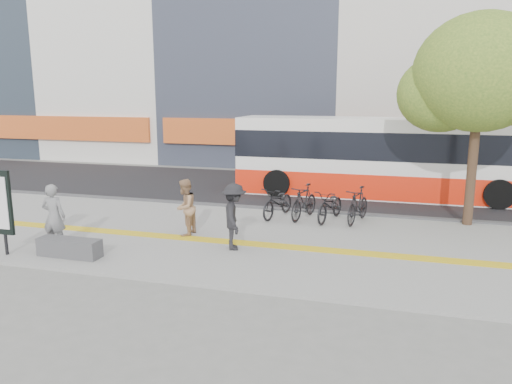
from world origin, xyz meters
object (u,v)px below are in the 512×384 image
(bench, at_px, (69,248))
(pedestrian_dark, at_px, (234,217))
(signboard, at_px, (2,204))
(pedestrian_tan, at_px, (185,207))
(street_tree, at_px, (479,76))
(seated_woman, at_px, (54,217))
(bus, at_px, (384,160))

(bench, distance_m, pedestrian_dark, 4.11)
(signboard, bearing_deg, pedestrian_tan, 38.03)
(bench, bearing_deg, street_tree, 31.62)
(bench, relative_size, street_tree, 0.25)
(street_tree, bearing_deg, bench, -148.38)
(signboard, relative_size, pedestrian_tan, 1.38)
(street_tree, xyz_separation_m, seated_woman, (-10.53, -5.56, -3.59))
(pedestrian_dark, bearing_deg, signboard, 89.38)
(street_tree, bearing_deg, bus, 125.50)
(pedestrian_tan, bearing_deg, signboard, -50.26)
(signboard, xyz_separation_m, seated_woman, (0.85, 0.76, -0.44))
(bus, bearing_deg, pedestrian_dark, -113.33)
(seated_woman, distance_m, pedestrian_dark, 4.61)
(pedestrian_tan, bearing_deg, street_tree, 116.06)
(seated_woman, height_order, pedestrian_tan, seated_woman)
(street_tree, xyz_separation_m, pedestrian_tan, (-7.81, -3.53, -3.64))
(bench, bearing_deg, seated_woman, 148.72)
(bus, bearing_deg, street_tree, -54.50)
(bus, xyz_separation_m, pedestrian_dark, (-3.46, -8.03, -0.55))
(bench, height_order, bus, bus)
(bus, bearing_deg, signboard, -131.19)
(signboard, bearing_deg, bench, 10.81)
(pedestrian_dark, bearing_deg, bench, 93.25)
(street_tree, xyz_separation_m, pedestrian_dark, (-6.09, -4.35, -3.58))
(bus, bearing_deg, bench, -126.42)
(bus, xyz_separation_m, pedestrian_tan, (-5.18, -7.21, -0.61))
(seated_woman, height_order, pedestrian_dark, pedestrian_dark)
(pedestrian_tan, relative_size, pedestrian_dark, 0.93)
(bench, bearing_deg, bus, 53.58)
(signboard, height_order, pedestrian_tan, signboard)
(street_tree, relative_size, pedestrian_dark, 3.68)
(bus, distance_m, seated_woman, 12.18)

